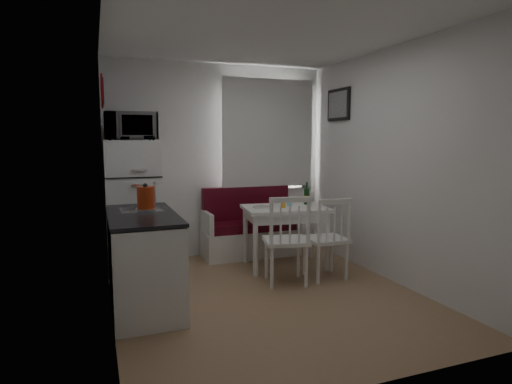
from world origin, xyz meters
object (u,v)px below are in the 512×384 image
dining_table (285,214)px  fridge (133,206)px  kettle (146,198)px  chair_right (330,230)px  wine_bottle (307,193)px  microwave (131,126)px  kitchen_counter (143,259)px  chair_left (290,231)px  bench (250,233)px

dining_table → fridge: bearing=170.7°
fridge → kettle: 1.18m
chair_right → kettle: 2.05m
wine_bottle → microwave: bearing=169.5°
kettle → chair_right: bearing=-1.6°
microwave → kettle: (0.03, -1.11, -0.71)m
kettle → kitchen_counter: bearing=-120.0°
chair_left → fridge: bearing=154.0°
kitchen_counter → dining_table: size_ratio=1.20×
chair_left → wine_bottle: (0.60, 0.77, 0.29)m
fridge → wine_bottle: 2.18m
chair_left → kettle: size_ratio=2.09×
kitchen_counter → kettle: bearing=60.0°
fridge → wine_bottle: (2.13, -0.45, 0.11)m
chair_right → kettle: bearing=179.2°
bench → dining_table: size_ratio=1.19×
dining_table → chair_left: bearing=-102.6°
kitchen_counter → microwave: microwave is taller
microwave → bench: bearing=5.9°
chair_left → wine_bottle: 1.02m
bench → chair_left: chair_left is taller
chair_right → kettle: (-2.00, 0.05, 0.45)m
bench → fridge: size_ratio=0.83×
kitchen_counter → bench: bearing=40.8°
microwave → kettle: microwave is taller
dining_table → wine_bottle: bearing=23.7°
dining_table → wine_bottle: wine_bottle is taller
dining_table → chair_left: chair_left is taller
fridge → microwave: bearing=-90.0°
chair_left → wine_bottle: size_ratio=1.90×
chair_right → bench: bearing=110.6°
kettle → wine_bottle: size_ratio=0.91×
dining_table → kettle: kettle is taller
bench → kettle: 2.11m
dining_table → microwave: bearing=172.2°
kitchen_counter → chair_right: (2.05, 0.03, 0.13)m
fridge → kitchen_counter: bearing=-90.9°
wine_bottle → dining_table: bearing=-164.1°
bench → fridge: bearing=-175.9°
wine_bottle → kettle: bearing=-161.2°
dining_table → chair_right: chair_right is taller
kitchen_counter → dining_table: 1.94m
kitchen_counter → dining_table: bearing=21.2°
fridge → chair_right: bearing=-30.9°
kitchen_counter → wine_bottle: 2.33m
microwave → wine_bottle: (2.13, -0.40, -0.84)m
microwave → kitchen_counter: bearing=-90.9°
microwave → wine_bottle: bearing=-10.5°
kitchen_counter → kettle: kettle is taller
chair_left → microwave: bearing=155.2°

